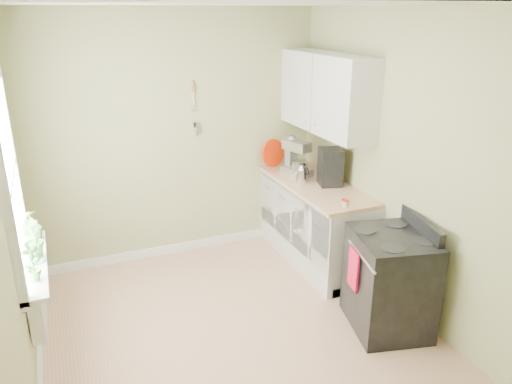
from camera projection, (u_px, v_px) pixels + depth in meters
name	position (u px, v px, depth m)	size (l,w,h in m)	color
floor	(239.00, 338.00, 4.32)	(3.20, 3.60, 0.02)	tan
ceiling	(234.00, 2.00, 3.38)	(3.20, 3.60, 0.02)	white
wall_back	(177.00, 138.00, 5.41)	(3.20, 0.02, 2.70)	tan
wall_left	(7.00, 224.00, 3.26)	(0.02, 3.60, 2.70)	tan
wall_right	(405.00, 166.00, 4.44)	(0.02, 3.60, 2.70)	tan
base_cabinets	(315.00, 224.00, 5.51)	(0.60, 1.60, 0.87)	white
countertop	(316.00, 185.00, 5.35)	(0.64, 1.60, 0.04)	#DAAC85
upper_cabinets	(326.00, 93.00, 5.15)	(0.35, 1.40, 0.80)	white
window	(8.00, 181.00, 3.46)	(0.06, 1.14, 1.44)	white
window_sill	(34.00, 264.00, 3.72)	(0.18, 1.14, 0.04)	white
radiator	(37.00, 306.00, 3.78)	(0.12, 0.50, 0.35)	white
wall_utensils	(195.00, 117.00, 5.39)	(0.02, 0.14, 0.58)	#DAAC85
stove	(390.00, 281.00, 4.33)	(0.79, 0.84, 1.00)	black
stand_mixer	(296.00, 159.00, 5.56)	(0.31, 0.39, 0.43)	#B2B2B7
kettle	(301.00, 174.00, 5.31)	(0.20, 0.12, 0.20)	silver
coffee_maker	(330.00, 168.00, 5.24)	(0.28, 0.30, 0.39)	black
red_tray	(273.00, 153.00, 5.84)	(0.33, 0.33, 0.02)	red
jar	(345.00, 203.00, 4.69)	(0.07, 0.07, 0.08)	#B9A896
plant_a	(32.00, 263.00, 3.40)	(0.15, 0.10, 0.29)	#417233
plant_b	(32.00, 239.00, 3.73)	(0.17, 0.13, 0.30)	#417233
plant_c	(32.00, 225.00, 4.01)	(0.15, 0.15, 0.27)	#417233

